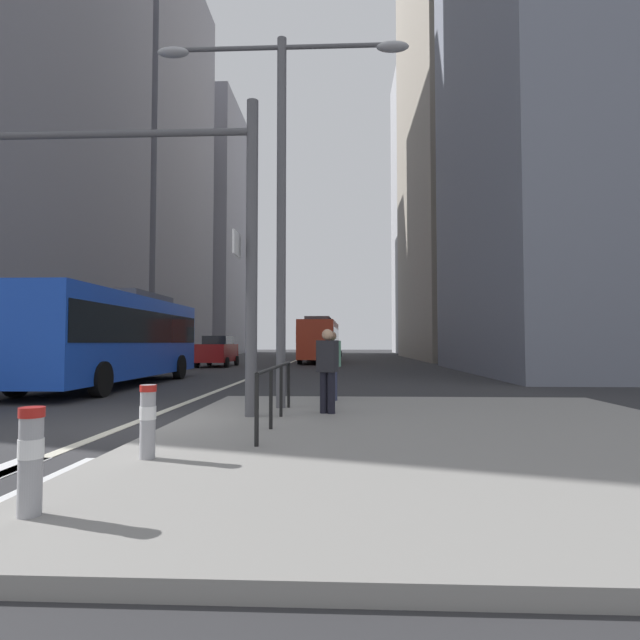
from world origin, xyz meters
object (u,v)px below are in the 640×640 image
object	(u,v)px
street_lamp_post	(281,168)
traffic_signal_gantry	(133,206)
pedestrian_walking	(327,367)
car_receding_far	(331,348)
city_bus_blue_oncoming	(115,334)
car_receding_near	(329,346)
pedestrian_waiting	(332,362)
bollard_left	(148,417)
car_oncoming_mid	(218,351)
city_bus_red_receding	(320,339)
bollard_front	(31,455)

from	to	relation	value
street_lamp_post	traffic_signal_gantry	bearing A→B (deg)	-154.47
street_lamp_post	pedestrian_walking	xyz separation A→B (m)	(1.01, -0.82, -4.23)
car_receding_far	pedestrian_walking	size ratio (longest dim) A/B	2.61
city_bus_blue_oncoming	pedestrian_walking	size ratio (longest dim) A/B	6.70
car_receding_near	pedestrian_waiting	size ratio (longest dim) A/B	2.69
bollard_left	traffic_signal_gantry	bearing A→B (deg)	116.07
car_oncoming_mid	pedestrian_waiting	world-z (taller)	car_oncoming_mid
car_oncoming_mid	bollard_left	bearing A→B (deg)	-77.80
car_receding_near	traffic_signal_gantry	distance (m)	59.49
bollard_left	pedestrian_waiting	world-z (taller)	pedestrian_waiting
car_oncoming_mid	pedestrian_waiting	size ratio (longest dim) A/B	2.71
pedestrian_waiting	pedestrian_walking	world-z (taller)	pedestrian_waiting
street_lamp_post	pedestrian_waiting	world-z (taller)	street_lamp_post
bollard_left	pedestrian_waiting	xyz separation A→B (m)	(2.07, 6.17, 0.42)
city_bus_blue_oncoming	pedestrian_walking	world-z (taller)	city_bus_blue_oncoming
city_bus_red_receding	bollard_left	xyz separation A→B (m)	(-0.59, -33.19, -1.20)
street_lamp_post	pedestrian_walking	size ratio (longest dim) A/B	4.89
city_bus_red_receding	car_oncoming_mid	bearing A→B (deg)	-130.49
street_lamp_post	bollard_front	distance (m)	8.26
car_receding_near	bollard_front	distance (m)	64.80
car_receding_far	city_bus_red_receding	bearing A→B (deg)	-92.39
car_receding_far	bollard_left	size ratio (longest dim) A/B	4.92
city_bus_red_receding	street_lamp_post	xyz separation A→B (m)	(0.42, -28.46, 3.45)
street_lamp_post	pedestrian_walking	bearing A→B (deg)	-38.87
traffic_signal_gantry	car_receding_far	bearing A→B (deg)	86.27
car_receding_near	bollard_left	bearing A→B (deg)	-90.51
car_oncoming_mid	car_receding_near	distance (m)	37.39
street_lamp_post	pedestrian_waiting	distance (m)	4.59
pedestrian_walking	street_lamp_post	bearing A→B (deg)	141.13
city_bus_blue_oncoming	car_oncoming_mid	world-z (taller)	city_bus_blue_oncoming
city_bus_blue_oncoming	pedestrian_waiting	size ratio (longest dim) A/B	6.69
city_bus_blue_oncoming	pedestrian_walking	bearing A→B (deg)	-44.37
car_receding_near	bollard_left	world-z (taller)	car_receding_near
car_receding_far	street_lamp_post	size ratio (longest dim) A/B	0.53
city_bus_red_receding	pedestrian_waiting	world-z (taller)	city_bus_red_receding
city_bus_red_receding	bollard_left	bearing A→B (deg)	-91.02
city_bus_red_receding	car_oncoming_mid	world-z (taller)	city_bus_red_receding
car_receding_far	pedestrian_walking	bearing A→B (deg)	-88.88
bollard_left	pedestrian_walking	xyz separation A→B (m)	(2.02, 3.91, 0.42)
car_receding_near	car_oncoming_mid	bearing A→B (deg)	-99.49
traffic_signal_gantry	pedestrian_walking	size ratio (longest dim) A/B	4.15
car_receding_near	traffic_signal_gantry	size ratio (longest dim) A/B	0.65
traffic_signal_gantry	bollard_left	world-z (taller)	traffic_signal_gantry
traffic_signal_gantry	street_lamp_post	size ratio (longest dim) A/B	0.85
car_oncoming_mid	car_receding_near	bearing A→B (deg)	80.51
city_bus_red_receding	car_oncoming_mid	size ratio (longest dim) A/B	2.46
car_oncoming_mid	car_receding_far	xyz separation A→B (m)	(6.78, 21.28, -0.00)
bollard_front	car_receding_far	bearing A→B (deg)	88.44
pedestrian_waiting	pedestrian_walking	size ratio (longest dim) A/B	1.00
city_bus_red_receding	car_oncoming_mid	distance (m)	9.58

